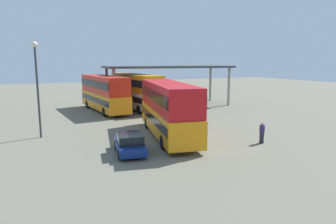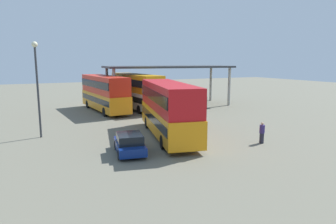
{
  "view_description": "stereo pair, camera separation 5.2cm",
  "coord_description": "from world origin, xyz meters",
  "px_view_note": "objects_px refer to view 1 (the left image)",
  "views": [
    {
      "loc": [
        -10.03,
        -18.59,
        6.02
      ],
      "look_at": [
        0.34,
        2.66,
        2.0
      ],
      "focal_mm": 32.2,
      "sensor_mm": 36.0,
      "label": 1
    },
    {
      "loc": [
        -9.99,
        -18.62,
        6.02
      ],
      "look_at": [
        0.34,
        2.66,
        2.0
      ],
      "focal_mm": 32.2,
      "sensor_mm": 36.0,
      "label": 2
    }
  ],
  "objects_px": {
    "double_decker_mid_row": "(136,90)",
    "pedestrian_waiting": "(262,133)",
    "double_decker_main": "(168,107)",
    "lamppost_tall": "(37,78)",
    "double_decker_near_canopy": "(104,92)",
    "parked_hatchback": "(130,144)"
  },
  "relations": [
    {
      "from": "double_decker_mid_row",
      "to": "pedestrian_waiting",
      "type": "distance_m",
      "value": 19.76
    },
    {
      "from": "double_decker_main",
      "to": "lamppost_tall",
      "type": "relative_size",
      "value": 1.51
    },
    {
      "from": "double_decker_main",
      "to": "double_decker_near_canopy",
      "type": "distance_m",
      "value": 14.62
    },
    {
      "from": "double_decker_main",
      "to": "double_decker_near_canopy",
      "type": "relative_size",
      "value": 1.01
    },
    {
      "from": "lamppost_tall",
      "to": "pedestrian_waiting",
      "type": "xyz_separation_m",
      "value": [
        14.59,
        -9.04,
        -3.94
      ]
    },
    {
      "from": "parked_hatchback",
      "to": "lamppost_tall",
      "type": "bearing_deg",
      "value": 45.64
    },
    {
      "from": "lamppost_tall",
      "to": "pedestrian_waiting",
      "type": "bearing_deg",
      "value": -31.79
    },
    {
      "from": "parked_hatchback",
      "to": "pedestrian_waiting",
      "type": "bearing_deg",
      "value": -90.18
    },
    {
      "from": "double_decker_near_canopy",
      "to": "pedestrian_waiting",
      "type": "distance_m",
      "value": 20.64
    },
    {
      "from": "double_decker_mid_row",
      "to": "pedestrian_waiting",
      "type": "bearing_deg",
      "value": -175.19
    },
    {
      "from": "lamppost_tall",
      "to": "pedestrian_waiting",
      "type": "relative_size",
      "value": 4.69
    },
    {
      "from": "lamppost_tall",
      "to": "double_decker_near_canopy",
      "type": "bearing_deg",
      "value": 53.15
    },
    {
      "from": "double_decker_near_canopy",
      "to": "pedestrian_waiting",
      "type": "bearing_deg",
      "value": -164.74
    },
    {
      "from": "double_decker_near_canopy",
      "to": "parked_hatchback",
      "type": "bearing_deg",
      "value": 166.91
    },
    {
      "from": "double_decker_main",
      "to": "pedestrian_waiting",
      "type": "height_order",
      "value": "double_decker_main"
    },
    {
      "from": "parked_hatchback",
      "to": "double_decker_near_canopy",
      "type": "xyz_separation_m",
      "value": [
        2.79,
        17.56,
        1.66
      ]
    },
    {
      "from": "double_decker_near_canopy",
      "to": "double_decker_mid_row",
      "type": "distance_m",
      "value": 4.05
    },
    {
      "from": "double_decker_main",
      "to": "parked_hatchback",
      "type": "distance_m",
      "value": 5.49
    },
    {
      "from": "parked_hatchback",
      "to": "double_decker_mid_row",
      "type": "bearing_deg",
      "value": -10.38
    },
    {
      "from": "double_decker_near_canopy",
      "to": "lamppost_tall",
      "type": "xyz_separation_m",
      "value": [
        -7.78,
        -10.38,
        2.4
      ]
    },
    {
      "from": "double_decker_main",
      "to": "double_decker_near_canopy",
      "type": "bearing_deg",
      "value": 18.47
    },
    {
      "from": "double_decker_mid_row",
      "to": "pedestrian_waiting",
      "type": "height_order",
      "value": "double_decker_mid_row"
    }
  ]
}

